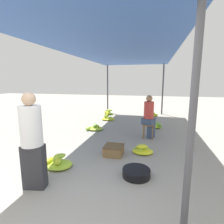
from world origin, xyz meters
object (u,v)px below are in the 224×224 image
banana_pile_left_3 (109,113)px  banana_pile_right_1 (142,150)px  vendor_foreground (32,140)px  crate_near (114,150)px  banana_pile_left_1 (95,128)px  banana_pile_left_2 (108,118)px  banana_pile_right_0 (152,115)px  stool (148,127)px  vendor_seated (149,116)px  banana_pile_left_0 (58,162)px  basin_black (136,173)px  banana_pile_right_2 (156,125)px

banana_pile_left_3 → banana_pile_right_1: size_ratio=1.12×
vendor_foreground → crate_near: (0.98, 1.60, -0.71)m
banana_pile_left_1 → banana_pile_right_1: (1.85, -1.71, -0.00)m
banana_pile_left_2 → banana_pile_right_0: banana_pile_left_2 is taller
vendor_foreground → banana_pile_left_3: 6.63m
banana_pile_left_1 → banana_pile_left_2: size_ratio=0.98×
stool → crate_near: stool is taller
vendor_seated → banana_pile_right_1: vendor_seated is taller
banana_pile_left_0 → crate_near: (1.00, 0.87, 0.02)m
vendor_seated → banana_pile_left_1: size_ratio=2.19×
vendor_foreground → banana_pile_left_0: vendor_foreground is taller
banana_pile_left_0 → basin_black: bearing=0.6°
banana_pile_left_2 → banana_pile_left_3: 1.30m
vendor_foreground → banana_pile_right_1: size_ratio=3.11×
vendor_seated → banana_pile_right_2: size_ratio=2.49×
banana_pile_left_1 → banana_pile_right_2: (2.21, 0.79, 0.03)m
banana_pile_right_0 → banana_pile_left_0: bearing=-106.8°
banana_pile_right_0 → crate_near: (-0.81, -5.12, 0.04)m
vendor_foreground → banana_pile_right_0: (1.79, 6.71, -0.75)m
banana_pile_left_3 → crate_near: banana_pile_left_3 is taller
banana_pile_left_1 → banana_pile_left_0: bearing=-86.3°
vendor_seated → crate_near: size_ratio=2.98×
banana_pile_right_0 → banana_pile_right_2: (0.21, -2.32, 0.02)m
basin_black → banana_pile_left_2: bearing=111.2°
banana_pile_left_3 → banana_pile_left_1: bearing=-84.7°
vendor_seated → banana_pile_right_1: 1.39m
banana_pile_left_1 → crate_near: (1.19, -2.00, 0.04)m
banana_pile_right_2 → crate_near: (-1.02, -2.80, 0.02)m
vendor_seated → banana_pile_right_0: 3.64m
vendor_seated → banana_pile_left_2: bearing=131.0°
banana_pile_left_1 → vendor_foreground: bearing=-86.7°
vendor_seated → crate_near: 1.81m
vendor_foreground → banana_pile_right_0: 6.99m
banana_pile_left_3 → vendor_foreground: bearing=-85.8°
vendor_foreground → banana_pile_left_3: (-0.48, 6.57, -0.72)m
vendor_foreground → vendor_seated: 3.59m
banana_pile_left_3 → banana_pile_right_2: 3.30m
crate_near → stool: bearing=63.6°
stool → vendor_seated: (0.02, 0.01, 0.35)m
basin_black → banana_pile_left_0: banana_pile_left_0 is taller
basin_black → banana_pile_left_1: size_ratio=0.85×
vendor_seated → banana_pile_left_1: vendor_seated is taller
vendor_foreground → vendor_seated: (1.75, 3.13, -0.12)m
basin_black → banana_pile_left_3: (-2.10, 5.82, 0.04)m
crate_near → vendor_seated: bearing=63.2°
banana_pile_left_0 → banana_pile_left_2: bearing=91.6°
banana_pile_right_2 → banana_pile_right_1: bearing=-98.2°
vendor_seated → stool: bearing=-155.4°
stool → banana_pile_left_1: size_ratio=0.73×
stool → banana_pile_left_2: 2.91m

